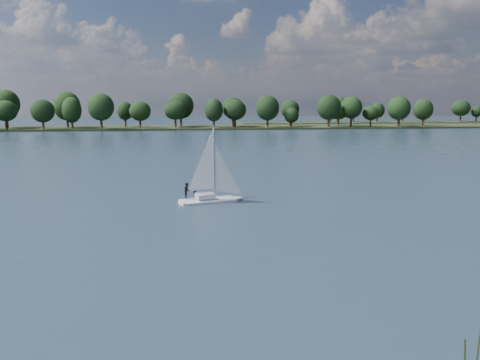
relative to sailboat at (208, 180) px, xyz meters
name	(u,v)px	position (x,y,z in m)	size (l,w,h in m)	color
ground	(131,150)	(-10.27, 66.89, -2.31)	(700.00, 700.00, 0.00)	#233342
far_shore	(141,129)	(-10.27, 178.89, -2.31)	(660.00, 40.00, 1.50)	black
far_shore_back	(431,123)	(149.73, 226.89, -2.31)	(220.00, 30.00, 1.40)	black
sailboat	(208,180)	(0.00, 0.00, 0.00)	(6.52, 3.44, 8.27)	silver
treeline	(112,110)	(-21.96, 175.52, 5.82)	(562.53, 74.37, 17.96)	black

